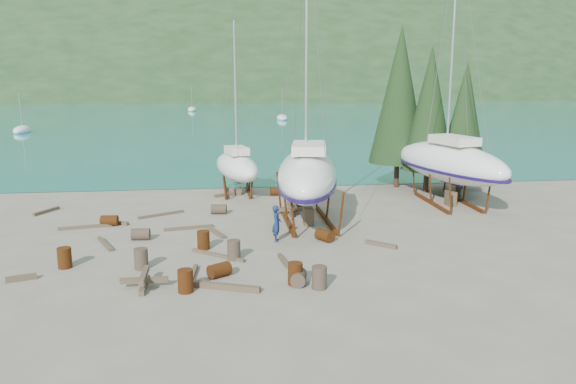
{
  "coord_description": "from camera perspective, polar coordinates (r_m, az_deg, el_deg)",
  "views": [
    {
      "loc": [
        -1.78,
        -25.05,
        7.91
      ],
      "look_at": [
        1.66,
        3.0,
        2.1
      ],
      "focal_mm": 35.0,
      "sensor_mm": 36.0,
      "label": 1
    }
  ],
  "objects": [
    {
      "name": "drum_4",
      "position": [
        38.13,
        -1.15,
        0.08
      ],
      "size": [
        0.89,
        0.6,
        0.58
      ],
      "primitive_type": "cylinder",
      "rotation": [
        1.57,
        0.0,
        1.55
      ],
      "color": "#5C300F",
      "rests_on": "ground"
    },
    {
      "name": "timber_12",
      "position": [
        28.32,
        -18.11,
        -5.02
      ],
      "size": [
        1.09,
        2.16,
        0.17
      ],
      "primitive_type": "cube",
      "rotation": [
        0.0,
        0.0,
        0.42
      ],
      "color": "brown",
      "rests_on": "ground"
    },
    {
      "name": "moored_boat_far",
      "position": [
        135.41,
        -9.73,
        8.26
      ],
      "size": [
        2.0,
        5.0,
        6.05
      ],
      "color": "white",
      "rests_on": "ground"
    },
    {
      "name": "timber_16",
      "position": [
        21.72,
        -6.72,
        -9.5
      ],
      "size": [
        2.9,
        1.32,
        0.23
      ],
      "primitive_type": "cube",
      "rotation": [
        0.0,
        0.0,
        1.2
      ],
      "color": "brown",
      "rests_on": "ground"
    },
    {
      "name": "bay_water",
      "position": [
        340.15,
        -6.81,
        10.19
      ],
      "size": [
        700.0,
        700.0,
        0.0
      ],
      "primitive_type": "plane",
      "color": "teal",
      "rests_on": "ground"
    },
    {
      "name": "drum_15",
      "position": [
        28.72,
        -14.74,
        -4.16
      ],
      "size": [
        0.91,
        0.63,
        0.58
      ],
      "primitive_type": "cylinder",
      "rotation": [
        1.57,
        0.0,
        1.51
      ],
      "color": "#2D2823",
      "rests_on": "ground"
    },
    {
      "name": "worker",
      "position": [
        27.39,
        -1.16,
        -3.22
      ],
      "size": [
        0.52,
        0.71,
        1.8
      ],
      "primitive_type": "imported",
      "rotation": [
        0.0,
        0.0,
        1.43
      ],
      "color": "#12254F",
      "rests_on": "ground"
    },
    {
      "name": "drum_8",
      "position": [
        25.57,
        -21.75,
        -6.23
      ],
      "size": [
        0.58,
        0.58,
        0.88
      ],
      "primitive_type": "cylinder",
      "color": "#5C300F",
      "rests_on": "ground"
    },
    {
      "name": "large_sailboat_far",
      "position": [
        36.62,
        16.08,
        2.95
      ],
      "size": [
        5.47,
        10.79,
        16.4
      ],
      "rotation": [
        0.0,
        0.0,
        0.25
      ],
      "color": "white",
      "rests_on": "ground"
    },
    {
      "name": "timber_17",
      "position": [
        31.79,
        -19.92,
        -3.35
      ],
      "size": [
        2.68,
        0.72,
        0.16
      ],
      "primitive_type": "cube",
      "rotation": [
        0.0,
        0.0,
        1.78
      ],
      "color": "brown",
      "rests_on": "ground"
    },
    {
      "name": "cypress_back_left",
      "position": [
        41.11,
        11.28,
        9.65
      ],
      "size": [
        4.14,
        4.14,
        11.5
      ],
      "color": "black",
      "rests_on": "ground"
    },
    {
      "name": "timber_7",
      "position": [
        24.53,
        -0.45,
        -6.98
      ],
      "size": [
        0.37,
        1.65,
        0.17
      ],
      "primitive_type": "cube",
      "rotation": [
        0.0,
        0.0,
        0.12
      ],
      "color": "brown",
      "rests_on": "ground"
    },
    {
      "name": "timber_8",
      "position": [
        29.11,
        -7.36,
        -4.06
      ],
      "size": [
        1.0,
        2.07,
        0.19
      ],
      "primitive_type": "cube",
      "rotation": [
        0.0,
        0.0,
        0.39
      ],
      "color": "brown",
      "rests_on": "ground"
    },
    {
      "name": "timber_4",
      "position": [
        32.31,
        -17.28,
        -2.94
      ],
      "size": [
        1.76,
        1.18,
        0.17
      ],
      "primitive_type": "cube",
      "rotation": [
        0.0,
        0.0,
        1.02
      ],
      "color": "brown",
      "rests_on": "ground"
    },
    {
      "name": "timber_pile_aft",
      "position": [
        32.89,
        0.28,
        -1.77
      ],
      "size": [
        1.8,
        1.8,
        0.6
      ],
      "color": "brown",
      "rests_on": "ground"
    },
    {
      "name": "timber_pile_fore",
      "position": [
        22.35,
        -14.4,
        -8.67
      ],
      "size": [
        1.8,
        1.8,
        0.6
      ],
      "color": "brown",
      "rests_on": "ground"
    },
    {
      "name": "small_sailboat_shore",
      "position": [
        38.65,
        -5.22,
        2.62
      ],
      "size": [
        3.86,
        7.55,
        11.56
      ],
      "rotation": [
        0.0,
        0.0,
        0.23
      ],
      "color": "white",
      "rests_on": "ground"
    },
    {
      "name": "timber_15",
      "position": [
        33.42,
        -12.74,
        -2.24
      ],
      "size": [
        2.51,
        1.54,
        0.15
      ],
      "primitive_type": "cube",
      "rotation": [
        0.0,
        0.0,
        2.1
      ],
      "color": "brown",
      "rests_on": "ground"
    },
    {
      "name": "drum_11",
      "position": [
        33.97,
        0.8,
        -1.35
      ],
      "size": [
        0.69,
        0.95,
        0.58
      ],
      "primitive_type": "cylinder",
      "rotation": [
        1.57,
        0.0,
        3.28
      ],
      "color": "#2D2823",
      "rests_on": "ground"
    },
    {
      "name": "timber_2",
      "position": [
        36.27,
        -23.35,
        -1.8
      ],
      "size": [
        1.09,
        1.83,
        0.19
      ],
      "primitive_type": "cube",
      "rotation": [
        0.0,
        0.0,
        2.65
      ],
      "color": "brown",
      "rests_on": "ground"
    },
    {
      "name": "moored_boat_mid",
      "position": [
        105.98,
        -0.61,
        7.53
      ],
      "size": [
        2.0,
        5.0,
        6.05
      ],
      "color": "white",
      "rests_on": "ground"
    },
    {
      "name": "timber_1",
      "position": [
        27.14,
        9.43,
        -5.28
      ],
      "size": [
        1.32,
        1.24,
        0.19
      ],
      "primitive_type": "cube",
      "rotation": [
        0.0,
        0.0,
        0.83
      ],
      "color": "brown",
      "rests_on": "ground"
    },
    {
      "name": "cypress_far_right",
      "position": [
        41.88,
        17.53,
        7.38
      ],
      "size": [
        3.24,
        3.24,
        9.0
      ],
      "color": "black",
      "rests_on": "ground"
    },
    {
      "name": "far_hill",
      "position": [
        345.15,
        -6.82,
        10.21
      ],
      "size": [
        800.0,
        360.0,
        110.0
      ],
      "primitive_type": "ellipsoid",
      "color": "#1D3219",
      "rests_on": "ground"
    },
    {
      "name": "far_house_right",
      "position": [
        217.45,
        1.42,
        10.29
      ],
      "size": [
        6.6,
        5.6,
        5.6
      ],
      "color": "beige",
      "rests_on": "ground"
    },
    {
      "name": "ground",
      "position": [
        26.33,
        -2.81,
        -5.88
      ],
      "size": [
        600.0,
        600.0,
        0.0
      ],
      "primitive_type": "plane",
      "color": "#6B6254",
      "rests_on": "ground"
    },
    {
      "name": "drum_17",
      "position": [
        21.57,
        3.2,
        -8.66
      ],
      "size": [
        0.58,
        0.58,
        0.88
      ],
      "primitive_type": "cylinder",
      "color": "#2D2823",
      "rests_on": "ground"
    },
    {
      "name": "drum_7",
      "position": [
        21.93,
        0.74,
        -8.3
      ],
      "size": [
        0.58,
        0.58,
        0.88
      ],
      "primitive_type": "cylinder",
      "color": "#5C300F",
      "rests_on": "ground"
    },
    {
      "name": "drum_16",
      "position": [
        24.43,
        -14.69,
        -6.59
      ],
      "size": [
        0.58,
        0.58,
        0.88
      ],
      "primitive_type": "cylinder",
      "color": "#2D2823",
      "rests_on": "ground"
    },
    {
      "name": "drum_9",
      "position": [
        33.21,
        -7.04,
        -1.74
      ],
      "size": [
        0.96,
        0.71,
        0.58
      ],
      "primitive_type": "cylinder",
      "rotation": [
        1.57,
        0.0,
        1.42
      ],
      "color": "#2D2823",
      "rests_on": "ground"
    },
    {
      "name": "drum_5",
      "position": [
        24.93,
        -5.52,
        -5.88
      ],
      "size": [
        0.58,
        0.58,
        0.88
      ],
      "primitive_type": "cylinder",
      "color": "#2D2823",
      "rests_on": "ground"
    },
    {
      "name": "cypress_mid_right",
      "position": [
        38.56,
        17.3,
        6.64
      ],
      "size": [
        3.06,
        3.06,
        8.5
      ],
      "color": "black",
      "rests_on": "ground"
    },
    {
      "name": "timber_13",
      "position": [
        24.81,
        -25.47,
        -7.89
      ],
      "size": [
        1.14,
        0.57,
        0.22
      ],
      "primitive_type": "cube",
      "rotation": [
        0.0,
        0.0,
        1.9
      ],
      "color": "brown",
      "rests_on": "ground"
    },
    {
      "name": "large_sailboat_near",
      "position": [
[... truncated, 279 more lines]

